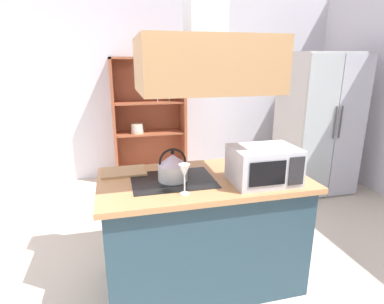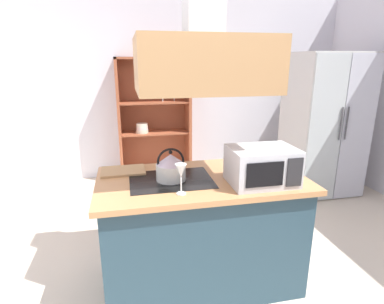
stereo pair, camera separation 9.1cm
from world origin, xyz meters
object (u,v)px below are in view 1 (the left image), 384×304
(refrigerator, at_px, (317,124))
(microwave, at_px, (264,165))
(dish_cabinet, at_px, (149,127))
(kettle, at_px, (173,167))
(cutting_board, at_px, (124,172))
(wine_glass_on_counter, at_px, (184,172))

(refrigerator, xyz_separation_m, microwave, (-1.64, -1.69, 0.11))
(dish_cabinet, relative_size, kettle, 7.45)
(dish_cabinet, xyz_separation_m, microwave, (0.52, -2.66, 0.24))
(refrigerator, distance_m, cutting_board, 2.89)
(cutting_board, distance_m, microwave, 1.07)
(refrigerator, bearing_deg, dish_cabinet, 155.77)
(kettle, height_order, wine_glass_on_counter, kettle)
(kettle, relative_size, microwave, 0.52)
(microwave, bearing_deg, cutting_board, 155.47)
(cutting_board, bearing_deg, refrigerator, 25.61)
(refrigerator, relative_size, wine_glass_on_counter, 8.97)
(refrigerator, xyz_separation_m, cutting_board, (-2.61, -1.25, -0.01))
(refrigerator, relative_size, dish_cabinet, 1.03)
(dish_cabinet, height_order, cutting_board, dish_cabinet)
(cutting_board, distance_m, wine_glass_on_counter, 0.65)
(refrigerator, xyz_separation_m, kettle, (-2.27, -1.50, 0.08))
(kettle, xyz_separation_m, wine_glass_on_counter, (0.03, -0.26, 0.05))
(kettle, distance_m, microwave, 0.65)
(wine_glass_on_counter, bearing_deg, microwave, 6.67)
(cutting_board, relative_size, microwave, 0.74)
(wine_glass_on_counter, bearing_deg, kettle, 96.45)
(cutting_board, height_order, wine_glass_on_counter, wine_glass_on_counter)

